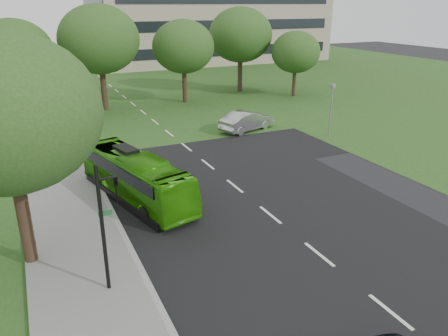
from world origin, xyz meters
The scene contains 12 objects.
ground centered at (0.00, 0.00, 0.00)m, with size 160.00×160.00×0.00m, color black.
street_surfaces centered at (-0.38, 22.75, 0.03)m, with size 120.00×120.00×0.15m.
tree_park_a centered at (-10.41, 27.75, 5.92)m, with size 6.57×6.57×8.73m.
tree_park_b centered at (-3.03, 28.77, 6.67)m, with size 7.54×7.54×9.88m.
tree_park_c centered at (5.27, 28.65, 5.69)m, with size 6.32×6.32×8.39m.
tree_park_d centered at (13.15, 31.37, 6.45)m, with size 7.21×7.21×9.53m.
tree_park_e centered at (17.55, 26.61, 4.82)m, with size 5.32×5.32×7.09m.
tree_side_near centered at (-10.94, 2.43, 6.17)m, with size 6.84×6.84×9.09m.
bus centered at (-5.50, 6.74, 1.25)m, with size 2.09×8.95×2.49m, color #31950C.
sedan centered at (6.09, 16.16, 0.81)m, with size 1.72×4.94×1.63m, color #A9A9AE.
traffic_light centered at (-8.31, -0.78, 2.87)m, with size 0.78×0.20×4.89m.
camera_pole centered at (11.25, 12.00, 2.64)m, with size 0.38×0.34×4.10m.
Camera 1 is at (-10.27, -14.64, 9.87)m, focal length 35.00 mm.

